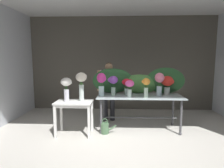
% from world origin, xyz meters
% --- Properties ---
extents(ground_plane, '(7.78, 7.78, 0.00)m').
position_xyz_m(ground_plane, '(0.00, 1.71, 0.00)').
color(ground_plane, beige).
extents(wall_back, '(5.98, 0.12, 2.97)m').
position_xyz_m(wall_back, '(0.00, 3.42, 1.49)').
color(wall_back, '#5B564C').
rests_on(wall_back, ground).
extents(display_table_glass, '(1.94, 0.84, 0.81)m').
position_xyz_m(display_table_glass, '(0.40, 1.54, 0.68)').
color(display_table_glass, silver).
rests_on(display_table_glass, ground).
extents(side_table_white, '(0.79, 0.51, 0.74)m').
position_xyz_m(side_table_white, '(-1.04, 1.15, 0.63)').
color(side_table_white, white).
rests_on(side_table_white, ground).
extents(florist, '(0.62, 0.24, 1.55)m').
position_xyz_m(florist, '(-0.35, 2.16, 0.96)').
color(florist, '#232328').
rests_on(florist, ground).
extents(foliage_backdrop, '(2.25, 0.28, 0.63)m').
position_xyz_m(foliage_backdrop, '(0.41, 1.84, 1.10)').
color(foliage_backdrop, '#28562D').
rests_on(foliage_backdrop, display_table_glass).
extents(vase_scarlet_freesia, '(0.32, 0.28, 0.44)m').
position_xyz_m(vase_scarlet_freesia, '(1.06, 1.68, 1.09)').
color(vase_scarlet_freesia, silver).
rests_on(vase_scarlet_freesia, display_table_glass).
extents(vase_fuchsia_dahlias, '(0.20, 0.20, 0.38)m').
position_xyz_m(vase_fuchsia_dahlias, '(0.16, 1.33, 1.05)').
color(vase_fuchsia_dahlias, silver).
rests_on(vase_fuchsia_dahlias, display_table_glass).
extents(vase_crimson_snapdragons, '(0.25, 0.23, 0.38)m').
position_xyz_m(vase_crimson_snapdragons, '(0.11, 1.61, 1.07)').
color(vase_crimson_snapdragons, silver).
rests_on(vase_crimson_snapdragons, display_table_glass).
extents(vase_sunset_peonies, '(0.19, 0.16, 0.43)m').
position_xyz_m(vase_sunset_peonies, '(0.52, 1.32, 1.07)').
color(vase_sunset_peonies, silver).
rests_on(vase_sunset_peonies, display_table_glass).
extents(vase_magenta_carnations, '(0.22, 0.21, 0.53)m').
position_xyz_m(vase_magenta_carnations, '(-0.47, 1.43, 1.12)').
color(vase_magenta_carnations, silver).
rests_on(vase_magenta_carnations, display_table_glass).
extents(vase_violet_lilies, '(0.24, 0.22, 0.45)m').
position_xyz_m(vase_violet_lilies, '(-0.21, 1.54, 1.11)').
color(vase_violet_lilies, silver).
rests_on(vase_violet_lilies, display_table_glass).
extents(vase_rosy_roses, '(0.22, 0.21, 0.53)m').
position_xyz_m(vase_rosy_roses, '(0.84, 1.51, 1.13)').
color(vase_rosy_roses, silver).
rests_on(vase_rosy_roses, display_table_glass).
extents(vase_white_roses_tall, '(0.24, 0.23, 0.51)m').
position_xyz_m(vase_white_roses_tall, '(-1.20, 1.15, 1.07)').
color(vase_white_roses_tall, silver).
rests_on(vase_white_roses_tall, side_table_white).
extents(vase_cream_lisianthus_tall, '(0.23, 0.23, 0.62)m').
position_xyz_m(vase_cream_lisianthus_tall, '(-0.88, 1.21, 1.14)').
color(vase_cream_lisianthus_tall, silver).
rests_on(vase_cream_lisianthus_tall, side_table_white).
extents(watering_can, '(0.35, 0.18, 0.34)m').
position_xyz_m(watering_can, '(-0.38, 1.23, 0.13)').
color(watering_can, '#4C704C').
rests_on(watering_can, ground).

